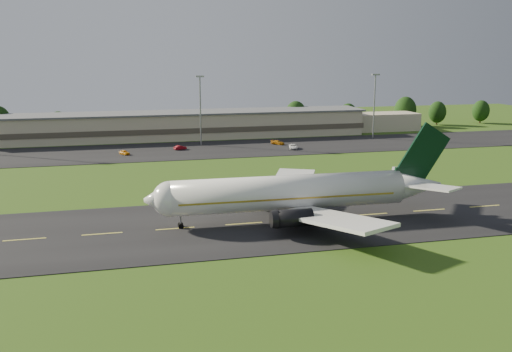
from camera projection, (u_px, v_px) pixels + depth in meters
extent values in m
plane|color=#294812|center=(244.00, 224.00, 91.21)|extent=(360.00, 360.00, 0.00)
cube|color=black|center=(244.00, 224.00, 91.19)|extent=(220.00, 30.00, 0.10)
cube|color=black|center=(188.00, 150.00, 159.49)|extent=(260.00, 30.00, 0.10)
cylinder|color=white|center=(289.00, 192.00, 91.92)|extent=(38.11, 6.41, 5.60)
sphere|color=white|center=(170.00, 199.00, 87.86)|extent=(5.60, 5.60, 5.60)
cone|color=white|center=(157.00, 200.00, 87.43)|extent=(4.11, 5.46, 5.38)
cone|color=white|center=(416.00, 185.00, 96.73)|extent=(9.11, 5.68, 5.49)
cube|color=olive|center=(286.00, 195.00, 91.89)|extent=(35.11, 6.38, 0.28)
cube|color=black|center=(166.00, 196.00, 87.61)|extent=(2.06, 3.04, 0.65)
cube|color=white|center=(333.00, 219.00, 82.50)|extent=(13.80, 20.21, 2.20)
cube|color=white|center=(291.00, 185.00, 103.47)|extent=(14.42, 20.15, 2.20)
cube|color=white|center=(432.00, 187.00, 91.77)|extent=(7.40, 9.39, 0.91)
cube|color=white|center=(403.00, 174.00, 101.31)|extent=(7.64, 9.37, 0.91)
cube|color=black|center=(409.00, 175.00, 96.03)|extent=(5.01, 0.66, 3.00)
cube|color=black|center=(424.00, 153.00, 95.77)|extent=(9.44, 0.65, 10.55)
cylinder|color=black|center=(294.00, 218.00, 84.38)|extent=(5.66, 2.82, 2.70)
cylinder|color=black|center=(268.00, 193.00, 99.63)|extent=(5.66, 2.82, 2.70)
cube|color=tan|center=(178.00, 126.00, 181.41)|extent=(120.00, 15.00, 8.00)
cube|color=#4C4438|center=(178.00, 128.00, 181.58)|extent=(121.00, 15.40, 1.60)
cube|color=#595B60|center=(177.00, 113.00, 180.53)|extent=(122.00, 16.00, 0.50)
cube|color=tan|center=(377.00, 122.00, 199.91)|extent=(28.00, 11.00, 6.00)
cylinder|color=gray|center=(200.00, 111.00, 166.13)|extent=(0.44, 0.44, 20.00)
cube|color=gray|center=(200.00, 76.00, 163.98)|extent=(2.40, 1.20, 0.50)
cylinder|color=gray|center=(374.00, 107.00, 179.01)|extent=(0.44, 0.44, 20.00)
cube|color=gray|center=(376.00, 75.00, 176.85)|extent=(2.40, 1.20, 0.50)
cylinder|color=black|center=(59.00, 134.00, 181.70)|extent=(0.56, 0.56, 2.71)
ellipsoid|color=black|center=(59.00, 124.00, 180.99)|extent=(6.33, 6.33, 7.91)
cylinder|color=black|center=(296.00, 126.00, 200.46)|extent=(0.56, 0.56, 3.22)
ellipsoid|color=black|center=(296.00, 114.00, 199.62)|extent=(7.52, 7.52, 9.40)
cylinder|color=black|center=(348.00, 124.00, 206.21)|extent=(0.56, 0.56, 2.80)
ellipsoid|color=black|center=(348.00, 115.00, 205.48)|extent=(6.54, 6.54, 8.17)
cylinder|color=black|center=(405.00, 121.00, 211.94)|extent=(0.56, 0.56, 3.42)
ellipsoid|color=black|center=(405.00, 110.00, 211.05)|extent=(7.99, 7.99, 9.98)
cylinder|color=black|center=(437.00, 121.00, 215.22)|extent=(0.56, 0.56, 2.79)
ellipsoid|color=black|center=(437.00, 112.00, 214.50)|extent=(6.51, 6.51, 8.13)
cylinder|color=black|center=(480.00, 120.00, 220.22)|extent=(0.56, 0.56, 2.78)
ellipsoid|color=black|center=(481.00, 111.00, 219.50)|extent=(6.49, 6.49, 8.11)
imported|color=orange|center=(124.00, 152.00, 152.23)|extent=(3.10, 3.75, 1.21)
imported|color=maroon|center=(180.00, 148.00, 160.01)|extent=(3.81, 2.70, 1.19)
imported|color=white|center=(293.00, 147.00, 161.28)|extent=(3.20, 5.05, 1.30)
imported|color=#BF720B|center=(278.00, 142.00, 168.90)|extent=(4.18, 4.12, 1.21)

